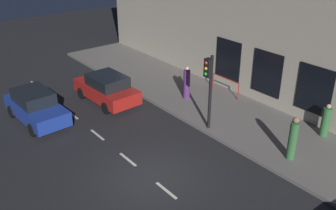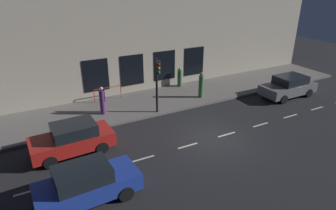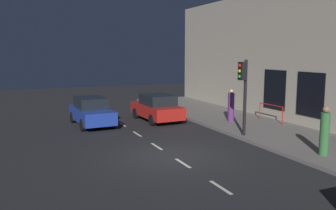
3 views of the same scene
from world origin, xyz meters
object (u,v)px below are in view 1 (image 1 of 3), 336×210
parked_car_1 (107,88)px  traffic_light (209,81)px  pedestrian_0 (326,121)px  pedestrian_2 (293,139)px  parked_car_0 (36,107)px  pedestrian_1 (187,84)px

parked_car_1 → traffic_light: bearing=-73.2°
pedestrian_0 → pedestrian_2: 2.79m
parked_car_1 → pedestrian_0: size_ratio=2.63×
traffic_light → pedestrian_2: bearing=-76.7°
parked_car_0 → pedestrian_1: pedestrian_1 is taller
pedestrian_1 → pedestrian_2: size_ratio=0.97×
traffic_light → parked_car_1: size_ratio=0.87×
parked_car_0 → parked_car_1: size_ratio=1.00×
parked_car_1 → pedestrian_0: (5.73, -9.54, 0.07)m
traffic_light → parked_car_1: (-2.01, 5.76, -1.79)m
traffic_light → pedestrian_1: 3.87m
pedestrian_2 → parked_car_0: bearing=-101.0°
parked_car_0 → pedestrian_0: size_ratio=2.63×
pedestrian_2 → pedestrian_1: bearing=-139.9°
pedestrian_0 → pedestrian_2: size_ratio=0.83×
parked_car_1 → pedestrian_0: bearing=-61.5°
parked_car_0 → parked_car_1: same height
parked_car_0 → pedestrian_1: bearing=156.6°
parked_car_0 → pedestrian_2: pedestrian_2 is taller
parked_car_1 → pedestrian_2: (2.95, -9.73, 0.25)m
parked_car_1 → pedestrian_0: 11.13m
parked_car_1 → pedestrian_1: bearing=-38.6°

